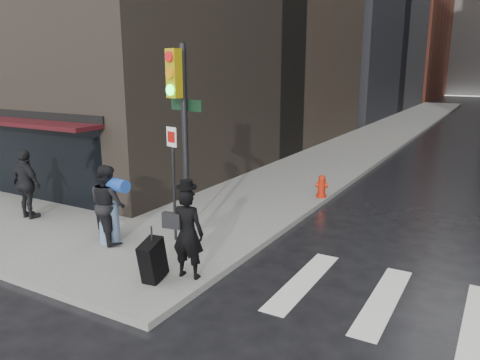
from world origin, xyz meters
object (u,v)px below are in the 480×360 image
(man_overcoat, at_px, (180,237))
(fire_hydrant, at_px, (322,187))
(man_greycoat, at_px, (27,184))
(man_jeans, at_px, (108,204))
(traffic_light, at_px, (180,120))

(man_overcoat, height_order, fire_hydrant, man_overcoat)
(man_overcoat, distance_m, man_greycoat, 6.02)
(man_overcoat, bearing_deg, fire_hydrant, -101.63)
(man_jeans, bearing_deg, man_overcoat, -176.89)
(man_jeans, height_order, traffic_light, traffic_light)
(man_greycoat, relative_size, traffic_light, 0.42)
(man_jeans, xyz_separation_m, traffic_light, (1.66, 0.68, 2.01))
(man_overcoat, xyz_separation_m, man_greycoat, (-5.93, 0.97, 0.11))
(man_greycoat, xyz_separation_m, fire_hydrant, (6.29, 6.02, -0.64))
(fire_hydrant, bearing_deg, man_greycoat, -136.26)
(man_jeans, distance_m, traffic_light, 2.69)
(man_overcoat, distance_m, traffic_light, 2.73)
(man_jeans, distance_m, man_greycoat, 3.28)
(man_greycoat, bearing_deg, traffic_light, -170.47)
(man_overcoat, bearing_deg, man_jeans, -24.22)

